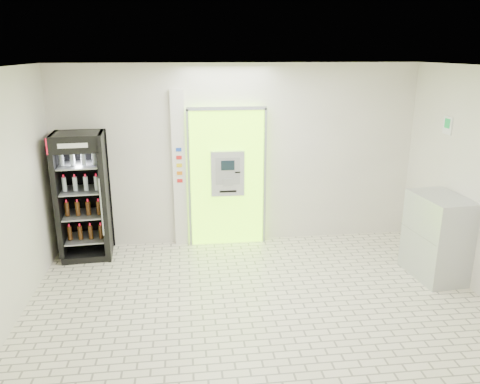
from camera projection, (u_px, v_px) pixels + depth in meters
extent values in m
plane|color=beige|center=(262.00, 316.00, 5.84)|extent=(6.00, 6.00, 0.00)
plane|color=silver|center=(238.00, 156.00, 7.78)|extent=(6.00, 0.00, 6.00)
plane|color=silver|center=(329.00, 321.00, 3.03)|extent=(6.00, 0.00, 6.00)
plane|color=white|center=(266.00, 68.00, 4.97)|extent=(6.00, 6.00, 0.00)
cube|color=#8DF115|center=(227.00, 178.00, 7.79)|extent=(1.20, 0.12, 2.30)
cube|color=gray|center=(227.00, 109.00, 7.39)|extent=(1.28, 0.04, 0.06)
cube|color=gray|center=(189.00, 180.00, 7.65)|extent=(0.04, 0.04, 2.30)
cube|color=gray|center=(265.00, 177.00, 7.80)|extent=(0.04, 0.04, 2.30)
cube|color=black|center=(233.00, 215.00, 7.94)|extent=(0.62, 0.01, 0.67)
cube|color=black|center=(206.00, 129.00, 7.46)|extent=(0.22, 0.01, 0.18)
cube|color=#B1B4B9|center=(227.00, 173.00, 7.66)|extent=(0.55, 0.12, 0.75)
cube|color=black|center=(228.00, 165.00, 7.55)|extent=(0.22, 0.01, 0.16)
cube|color=gray|center=(228.00, 182.00, 7.63)|extent=(0.16, 0.01, 0.12)
cube|color=black|center=(238.00, 172.00, 7.60)|extent=(0.09, 0.01, 0.02)
cube|color=black|center=(228.00, 191.00, 7.68)|extent=(0.28, 0.01, 0.03)
cube|color=silver|center=(179.00, 170.00, 7.67)|extent=(0.22, 0.10, 2.60)
cube|color=#193FB2|center=(179.00, 150.00, 7.52)|extent=(0.09, 0.01, 0.06)
cube|color=red|center=(179.00, 158.00, 7.56)|extent=(0.09, 0.01, 0.06)
cube|color=yellow|center=(179.00, 165.00, 7.60)|extent=(0.09, 0.01, 0.06)
cube|color=orange|center=(180.00, 173.00, 7.63)|extent=(0.09, 0.01, 0.06)
cube|color=red|center=(180.00, 181.00, 7.67)|extent=(0.09, 0.01, 0.06)
cube|color=black|center=(83.00, 196.00, 7.30)|extent=(0.80, 0.74, 2.00)
cube|color=black|center=(87.00, 190.00, 7.60)|extent=(0.75, 0.11, 2.00)
cube|color=red|center=(73.00, 146.00, 6.73)|extent=(0.73, 0.06, 0.24)
cube|color=white|center=(73.00, 146.00, 6.73)|extent=(0.42, 0.04, 0.07)
cube|color=black|center=(89.00, 252.00, 7.58)|extent=(0.80, 0.74, 0.10)
cylinder|color=gray|center=(101.00, 208.00, 7.02)|extent=(0.03, 0.03, 0.90)
cube|color=gray|center=(87.00, 238.00, 7.51)|extent=(0.67, 0.63, 0.02)
cube|color=gray|center=(85.00, 214.00, 7.39)|extent=(0.67, 0.63, 0.02)
cube|color=gray|center=(83.00, 190.00, 7.27)|extent=(0.67, 0.63, 0.02)
cube|color=gray|center=(80.00, 165.00, 7.16)|extent=(0.67, 0.63, 0.02)
cube|color=#B1B4B9|center=(437.00, 237.00, 6.72)|extent=(0.69, 0.97, 1.22)
cube|color=gray|center=(418.00, 234.00, 6.67)|extent=(0.08, 0.90, 0.01)
cube|color=white|center=(448.00, 125.00, 6.90)|extent=(0.02, 0.22, 0.26)
cube|color=#0D943B|center=(447.00, 123.00, 6.89)|extent=(0.00, 0.14, 0.14)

